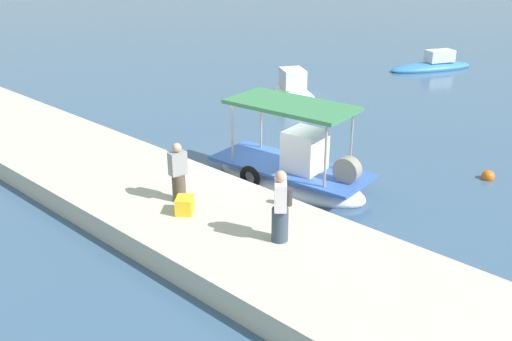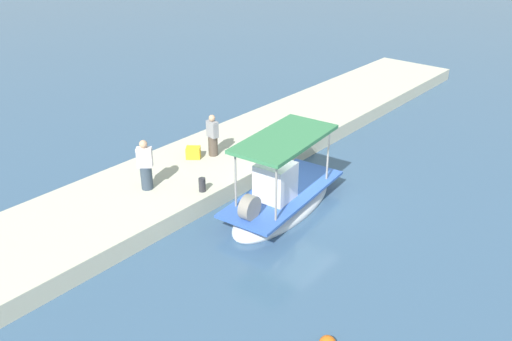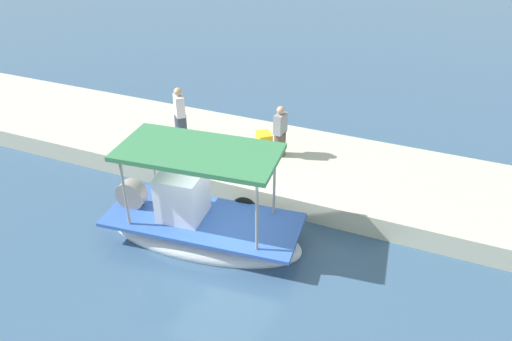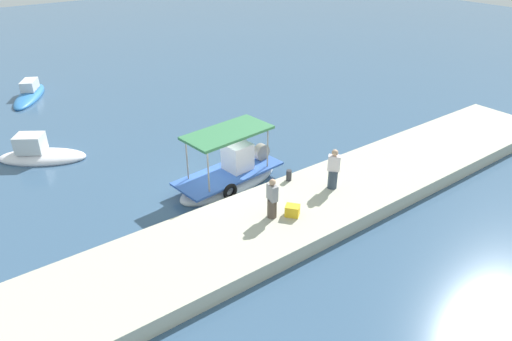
{
  "view_description": "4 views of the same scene",
  "coord_description": "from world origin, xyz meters",
  "px_view_note": "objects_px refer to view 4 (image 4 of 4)",
  "views": [
    {
      "loc": [
        11.29,
        -13.06,
        7.53
      ],
      "look_at": [
        0.42,
        -1.38,
        0.81
      ],
      "focal_mm": 40.44,
      "sensor_mm": 36.0,
      "label": 1
    },
    {
      "loc": [
        13.35,
        9.42,
        9.32
      ],
      "look_at": [
        0.73,
        -1.26,
        1.11
      ],
      "focal_mm": 37.14,
      "sensor_mm": 36.0,
      "label": 2
    },
    {
      "loc": [
        -4.6,
        8.83,
        8.33
      ],
      "look_at": [
        0.03,
        -2.13,
        1.11
      ],
      "focal_mm": 34.54,
      "sensor_mm": 36.0,
      "label": 3
    },
    {
      "loc": [
        -9.33,
        -15.63,
        10.74
      ],
      "look_at": [
        1.33,
        -1.26,
        1.04
      ],
      "focal_mm": 32.46,
      "sensor_mm": 36.0,
      "label": 4
    }
  ],
  "objects_px": {
    "marker_buoy": "(247,128)",
    "moored_boat_near": "(40,155)",
    "fisherman_by_crate": "(272,200)",
    "moored_boat_mid": "(30,95)",
    "fisherman_near_bollard": "(333,171)",
    "cargo_crate": "(292,211)",
    "mooring_bollard": "(289,175)",
    "main_fishing_boat": "(231,175)"
  },
  "relations": [
    {
      "from": "cargo_crate",
      "to": "moored_boat_near",
      "type": "height_order",
      "value": "moored_boat_near"
    },
    {
      "from": "marker_buoy",
      "to": "main_fishing_boat",
      "type": "bearing_deg",
      "value": -132.49
    },
    {
      "from": "moored_boat_near",
      "to": "mooring_bollard",
      "type": "bearing_deg",
      "value": -51.44
    },
    {
      "from": "mooring_bollard",
      "to": "moored_boat_near",
      "type": "bearing_deg",
      "value": 128.56
    },
    {
      "from": "moored_boat_mid",
      "to": "cargo_crate",
      "type": "bearing_deg",
      "value": -78.78
    },
    {
      "from": "fisherman_by_crate",
      "to": "cargo_crate",
      "type": "distance_m",
      "value": 0.96
    },
    {
      "from": "fisherman_by_crate",
      "to": "marker_buoy",
      "type": "relative_size",
      "value": 3.92
    },
    {
      "from": "moored_boat_near",
      "to": "moored_boat_mid",
      "type": "bearing_deg",
      "value": 79.63
    },
    {
      "from": "fisherman_by_crate",
      "to": "cargo_crate",
      "type": "relative_size",
      "value": 3.11
    },
    {
      "from": "fisherman_by_crate",
      "to": "moored_boat_mid",
      "type": "xyz_separation_m",
      "value": [
        -3.77,
        22.07,
        -1.21
      ]
    },
    {
      "from": "fisherman_by_crate",
      "to": "marker_buoy",
      "type": "xyz_separation_m",
      "value": [
        5.08,
        8.71,
        -1.31
      ]
    },
    {
      "from": "fisherman_by_crate",
      "to": "main_fishing_boat",
      "type": "bearing_deg",
      "value": 79.56
    },
    {
      "from": "cargo_crate",
      "to": "mooring_bollard",
      "type": "bearing_deg",
      "value": 52.64
    },
    {
      "from": "moored_boat_mid",
      "to": "main_fishing_boat",
      "type": "bearing_deg",
      "value": -76.06
    },
    {
      "from": "main_fishing_boat",
      "to": "moored_boat_mid",
      "type": "xyz_separation_m",
      "value": [
        -4.49,
        18.11,
        -0.28
      ]
    },
    {
      "from": "main_fishing_boat",
      "to": "fisherman_near_bollard",
      "type": "bearing_deg",
      "value": -54.07
    },
    {
      "from": "fisherman_near_bollard",
      "to": "fisherman_by_crate",
      "type": "xyz_separation_m",
      "value": [
        -3.45,
        -0.21,
        -0.06
      ]
    },
    {
      "from": "moored_boat_near",
      "to": "fisherman_by_crate",
      "type": "bearing_deg",
      "value": -64.54
    },
    {
      "from": "cargo_crate",
      "to": "moored_boat_mid",
      "type": "relative_size",
      "value": 0.1
    },
    {
      "from": "fisherman_by_crate",
      "to": "cargo_crate",
      "type": "xyz_separation_m",
      "value": [
        0.69,
        -0.4,
        -0.53
      ]
    },
    {
      "from": "main_fishing_boat",
      "to": "moored_boat_mid",
      "type": "relative_size",
      "value": 1.04
    },
    {
      "from": "fisherman_near_bollard",
      "to": "marker_buoy",
      "type": "relative_size",
      "value": 4.25
    },
    {
      "from": "fisherman_near_bollard",
      "to": "cargo_crate",
      "type": "xyz_separation_m",
      "value": [
        -2.76,
        -0.61,
        -0.6
      ]
    },
    {
      "from": "moored_boat_mid",
      "to": "mooring_bollard",
      "type": "bearing_deg",
      "value": -73.17
    },
    {
      "from": "fisherman_near_bollard",
      "to": "mooring_bollard",
      "type": "distance_m",
      "value": 2.01
    },
    {
      "from": "fisherman_by_crate",
      "to": "cargo_crate",
      "type": "bearing_deg",
      "value": -30.01
    },
    {
      "from": "moored_boat_mid",
      "to": "moored_boat_near",
      "type": "bearing_deg",
      "value": -100.37
    },
    {
      "from": "main_fishing_boat",
      "to": "cargo_crate",
      "type": "xyz_separation_m",
      "value": [
        -0.04,
        -4.36,
        0.39
      ]
    },
    {
      "from": "fisherman_by_crate",
      "to": "fisherman_near_bollard",
      "type": "bearing_deg",
      "value": 3.41
    },
    {
      "from": "marker_buoy",
      "to": "moored_boat_near",
      "type": "bearing_deg",
      "value": 163.7
    },
    {
      "from": "mooring_bollard",
      "to": "moored_boat_near",
      "type": "height_order",
      "value": "moored_boat_near"
    },
    {
      "from": "cargo_crate",
      "to": "moored_boat_near",
      "type": "relative_size",
      "value": 0.12
    },
    {
      "from": "fisherman_near_bollard",
      "to": "fisherman_by_crate",
      "type": "height_order",
      "value": "fisherman_near_bollard"
    },
    {
      "from": "cargo_crate",
      "to": "moored_boat_near",
      "type": "bearing_deg",
      "value": 117.34
    },
    {
      "from": "mooring_bollard",
      "to": "moored_boat_mid",
      "type": "xyz_separation_m",
      "value": [
        -6.13,
        20.28,
        -0.7
      ]
    },
    {
      "from": "fisherman_by_crate",
      "to": "mooring_bollard",
      "type": "bearing_deg",
      "value": 37.17
    },
    {
      "from": "fisherman_by_crate",
      "to": "marker_buoy",
      "type": "height_order",
      "value": "fisherman_by_crate"
    },
    {
      "from": "cargo_crate",
      "to": "moored_boat_mid",
      "type": "height_order",
      "value": "moored_boat_mid"
    },
    {
      "from": "marker_buoy",
      "to": "moored_boat_near",
      "type": "height_order",
      "value": "moored_boat_near"
    },
    {
      "from": "cargo_crate",
      "to": "moored_boat_near",
      "type": "xyz_separation_m",
      "value": [
        -6.33,
        12.24,
        -0.61
      ]
    },
    {
      "from": "fisherman_near_bollard",
      "to": "moored_boat_near",
      "type": "height_order",
      "value": "fisherman_near_bollard"
    },
    {
      "from": "mooring_bollard",
      "to": "moored_boat_mid",
      "type": "distance_m",
      "value": 21.19
    }
  ]
}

